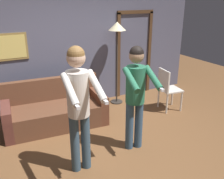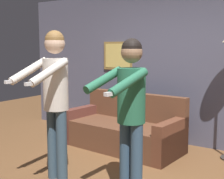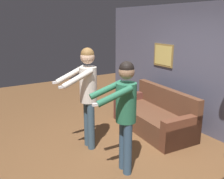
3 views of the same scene
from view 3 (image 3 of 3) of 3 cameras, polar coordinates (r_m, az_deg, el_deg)
The scene contains 5 objects.
ground_plane at distance 4.35m, azimuth 0.74°, elevation -15.69°, with size 12.00×12.00×0.00m, color brown.
back_wall_assembly at distance 5.26m, azimuth 20.59°, elevation 4.08°, with size 6.40×0.10×2.60m.
couch at distance 5.39m, azimuth 9.58°, elevation -6.23°, with size 1.96×1.00×0.87m.
person_standing_left at distance 4.34m, azimuth -5.68°, elevation 0.28°, with size 0.46×0.74×1.82m.
person_standing_right at distance 3.61m, azimuth 2.95°, elevation -4.11°, with size 0.52×0.73×1.71m.
Camera 3 is at (3.12, -2.03, 2.25)m, focal length 40.00 mm.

